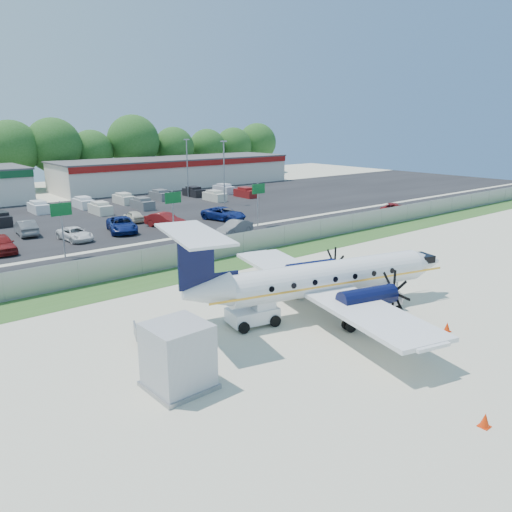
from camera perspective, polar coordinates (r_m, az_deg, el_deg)
ground at (r=32.14m, az=6.78°, el=-6.12°), size 170.00×170.00×0.00m
grass_verge at (r=40.93m, az=-5.29°, el=-1.41°), size 170.00×4.00×0.02m
access_road at (r=46.73m, az=-10.08°, el=0.49°), size 170.00×8.00×0.02m
parking_lot at (r=65.54m, az=-19.09°, el=4.04°), size 170.00×32.00×0.02m
perimeter_fence at (r=42.29m, az=-6.83°, el=0.48°), size 120.00×0.06×1.99m
building_east at (r=95.91m, az=-9.12°, el=9.48°), size 44.40×12.40×5.24m
sign_left at (r=46.44m, az=-21.34°, el=4.15°), size 1.80×0.26×5.00m
sign_mid at (r=50.78m, az=-9.46°, el=5.82°), size 1.80×0.26×5.00m
sign_right at (r=56.94m, az=0.25°, el=7.00°), size 1.80×0.26×5.00m
light_pole_ne at (r=72.31m, az=-3.68°, el=9.97°), size 0.90×0.35×9.09m
light_pole_se at (r=80.65m, az=-7.87°, el=10.37°), size 0.90×0.35×9.09m
tree_line at (r=97.90m, az=-26.10°, el=6.71°), size 112.00×6.00×14.00m
aircraft at (r=30.97m, az=7.63°, el=-2.51°), size 19.34×18.92×5.90m
pushback_tug at (r=29.48m, az=-0.19°, el=-6.46°), size 3.12×2.50×1.54m
baggage_cart_near at (r=27.81m, az=-11.42°, el=-8.59°), size 2.49×1.95×1.14m
baggage_cart_far at (r=32.85m, az=14.34°, el=-5.07°), size 2.42×1.94×1.10m
service_container at (r=22.83m, az=-8.92°, el=-11.47°), size 2.83×2.83×3.04m
cone_nose at (r=30.63m, az=21.00°, el=-7.61°), size 0.40×0.40×0.57m
cone_port_wing at (r=22.36m, az=24.70°, el=-16.69°), size 0.42×0.42×0.60m
cone_starboard_wing at (r=37.14m, az=-4.51°, el=-2.73°), size 0.37×0.37×0.52m
road_car_mid at (r=53.15m, az=-2.43°, el=2.45°), size 4.86×2.81×1.51m
road_car_east at (r=67.65m, az=15.44°, el=4.64°), size 5.94×4.20×1.50m
parked_car_a at (r=51.27m, az=-26.99°, el=0.34°), size 2.05×4.93×1.67m
parked_car_b at (r=53.70m, az=-19.91°, el=1.69°), size 2.66×4.97×1.33m
parked_car_c at (r=56.26m, az=-15.03°, el=2.65°), size 4.23×6.43×1.64m
parked_car_d at (r=57.68m, az=-10.30°, el=3.22°), size 3.18×5.35×1.67m
parked_car_e at (r=61.16m, az=-3.70°, el=4.10°), size 4.00×6.25×1.60m
parked_car_f at (r=58.22m, az=-24.73°, el=2.18°), size 2.09×5.04×1.62m
parked_car_g at (r=61.92m, az=-13.78°, el=3.83°), size 1.93×4.08×1.35m
far_parking_rows at (r=70.20m, az=-20.52°, el=4.59°), size 56.00×10.00×1.60m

